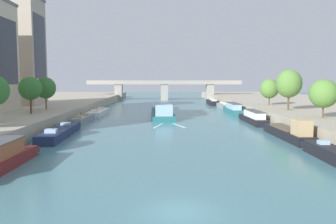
# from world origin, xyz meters

# --- Properties ---
(ground_plane) EXTENTS (400.00, 400.00, 0.00)m
(ground_plane) POSITION_xyz_m (0.00, 0.00, 0.00)
(ground_plane) COLOR teal
(quay_left) EXTENTS (36.00, 170.00, 2.22)m
(quay_left) POSITION_xyz_m (-35.83, 55.00, 1.11)
(quay_left) COLOR #A89E89
(quay_left) RESTS_ON ground
(quay_right) EXTENTS (36.00, 170.00, 2.22)m
(quay_right) POSITION_xyz_m (35.83, 55.00, 1.11)
(quay_right) COLOR #A89E89
(quay_right) RESTS_ON ground
(barge_midriver) EXTENTS (5.36, 23.55, 3.13)m
(barge_midriver) POSITION_xyz_m (-0.95, 52.70, 0.90)
(barge_midriver) COLOR #23666B
(barge_midriver) RESTS_ON ground
(wake_behind_barge) EXTENTS (5.60, 5.99, 0.03)m
(wake_behind_barge) POSITION_xyz_m (0.12, 38.39, 0.01)
(wake_behind_barge) COLOR silver
(wake_behind_barge) RESTS_ON ground
(moored_boat_left_second) EXTENTS (3.08, 15.60, 2.30)m
(moored_boat_left_second) POSITION_xyz_m (-15.34, 27.52, 0.63)
(moored_boat_left_second) COLOR #1E284C
(moored_boat_left_second) RESTS_ON ground
(moored_boat_left_end) EXTENTS (2.11, 10.55, 2.20)m
(moored_boat_left_end) POSITION_xyz_m (-15.73, 43.66, 0.59)
(moored_boat_left_end) COLOR gray
(moored_boat_left_end) RESTS_ON ground
(moored_boat_left_gap_after) EXTENTS (3.13, 14.67, 2.10)m
(moored_boat_left_gap_after) POSITION_xyz_m (-15.58, 57.90, 0.52)
(moored_boat_left_gap_after) COLOR silver
(moored_boat_left_gap_after) RESTS_ON ground
(moored_boat_right_midway) EXTENTS (2.18, 10.57, 2.37)m
(moored_boat_right_midway) POSITION_xyz_m (15.68, 12.73, 0.67)
(moored_boat_right_midway) COLOR black
(moored_boat_right_midway) RESTS_ON ground
(moored_boat_right_gap_after) EXTENTS (2.49, 14.02, 3.09)m
(moored_boat_right_gap_after) POSITION_xyz_m (16.03, 24.95, 0.92)
(moored_boat_right_gap_after) COLOR black
(moored_boat_right_gap_after) RESTS_ON ground
(moored_boat_right_second) EXTENTS (2.33, 13.82, 2.34)m
(moored_boat_right_second) POSITION_xyz_m (15.80, 41.96, 0.98)
(moored_boat_right_second) COLOR black
(moored_boat_right_second) RESTS_ON ground
(moored_boat_right_end) EXTENTS (2.56, 14.28, 2.53)m
(moored_boat_right_end) POSITION_xyz_m (15.72, 59.34, 1.06)
(moored_boat_right_end) COLOR #23666B
(moored_boat_right_end) RESTS_ON ground
(moored_boat_right_downstream) EXTENTS (1.96, 10.32, 2.38)m
(moored_boat_right_downstream) POSITION_xyz_m (16.01, 74.36, 0.67)
(moored_boat_right_downstream) COLOR gray
(moored_boat_right_downstream) RESTS_ON ground
(moored_boat_right_upstream) EXTENTS (3.40, 15.36, 2.43)m
(moored_boat_right_upstream) POSITION_xyz_m (15.31, 88.72, 0.69)
(moored_boat_right_upstream) COLOR black
(moored_boat_right_upstream) RESTS_ON ground
(tree_left_midway) EXTENTS (3.79, 3.79, 6.19)m
(tree_left_midway) POSITION_xyz_m (-23.07, 37.36, 6.47)
(tree_left_midway) COLOR brown
(tree_left_midway) RESTS_ON quay_left
(tree_left_second) EXTENTS (3.90, 3.90, 6.22)m
(tree_left_second) POSITION_xyz_m (-23.53, 46.19, 6.36)
(tree_left_second) COLOR brown
(tree_left_second) RESTS_ON quay_left
(tree_right_far) EXTENTS (4.25, 4.25, 5.80)m
(tree_right_far) POSITION_xyz_m (23.15, 30.41, 5.87)
(tree_right_far) COLOR brown
(tree_right_far) RESTS_ON quay_right
(tree_right_past_mid) EXTENTS (4.79, 4.79, 7.65)m
(tree_right_past_mid) POSITION_xyz_m (22.95, 43.86, 7.19)
(tree_right_past_mid) COLOR brown
(tree_right_past_mid) RESTS_ON quay_right
(tree_right_third) EXTENTS (4.20, 4.20, 5.89)m
(tree_right_third) POSITION_xyz_m (23.36, 56.64, 5.90)
(tree_right_third) COLOR brown
(tree_right_third) RESTS_ON quay_right
(building_left_tall) EXTENTS (14.22, 9.35, 24.45)m
(building_left_tall) POSITION_xyz_m (-35.71, 58.88, 14.47)
(building_left_tall) COLOR #A89989
(building_left_tall) RESTS_ON quay_left
(bridge_far) EXTENTS (59.65, 4.40, 7.63)m
(bridge_far) POSITION_xyz_m (0.00, 112.64, 4.83)
(bridge_far) COLOR #9E998E
(bridge_far) RESTS_ON ground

